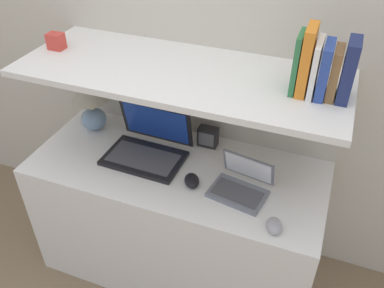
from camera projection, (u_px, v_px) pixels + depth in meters
wall_back at (204, 43)px, 1.93m from camera, size 6.00×0.05×2.40m
desk at (178, 219)px, 2.16m from camera, size 1.42×0.61×0.72m
back_riser at (199, 151)px, 2.27m from camera, size 1.42×0.04×1.17m
shelf at (180, 73)px, 1.72m from camera, size 1.42×0.55×0.03m
table_lamp at (90, 99)px, 2.09m from camera, size 0.19×0.19×0.30m
laptop_large at (148, 147)px, 1.99m from camera, size 0.39×0.30×0.24m
laptop_small at (241, 185)px, 1.78m from camera, size 0.27×0.24×0.16m
computer_mouse at (192, 181)px, 1.83m from camera, size 0.10×0.12×0.04m
second_mouse at (274, 226)px, 1.62m from camera, size 0.08×0.10×0.04m
router_box at (208, 137)px, 2.05m from camera, size 0.10×0.06×0.10m
book_navy at (349, 71)px, 1.45m from camera, size 0.04×0.13×0.23m
book_brown at (335, 73)px, 1.48m from camera, size 0.03×0.12×0.19m
book_blue at (325, 70)px, 1.48m from camera, size 0.03×0.14×0.20m
book_white at (316, 68)px, 1.49m from camera, size 0.02×0.16×0.21m
book_orange at (307, 60)px, 1.49m from camera, size 0.04×0.14×0.26m
book_green at (297, 63)px, 1.51m from camera, size 0.02×0.13×0.23m
shelf_gadget at (56, 41)px, 1.87m from camera, size 0.07×0.06×0.07m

